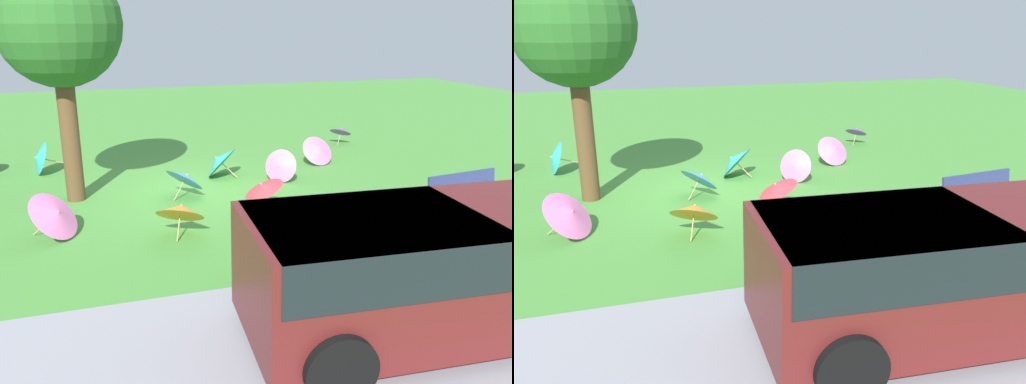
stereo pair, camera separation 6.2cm
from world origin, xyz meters
TOP-DOWN VIEW (x-y plane):
  - ground at (0.00, 0.00)m, footprint 40.00×40.00m
  - road_strip at (0.00, 6.51)m, footprint 40.00×3.78m
  - van_dark at (-1.53, 6.40)m, footprint 4.72×2.39m
  - park_bench at (-4.52, 3.07)m, footprint 1.65×0.66m
  - shade_tree at (2.45, -0.18)m, footprint 2.44×2.44m
  - parasol_pink_0 at (-3.63, -1.35)m, footprint 0.97×0.89m
  - parasol_teal_0 at (3.31, -2.53)m, footprint 0.86×0.90m
  - parasol_purple_0 at (-5.28, -3.41)m, footprint 0.91×0.91m
  - parasol_pink_1 at (2.75, 1.96)m, footprint 1.14×1.20m
  - parasol_orange_2 at (0.69, 2.48)m, footprint 1.12×1.10m
  - parasol_pink_2 at (-2.09, -0.11)m, footprint 0.81×0.82m
  - parasol_blue_1 at (0.21, 0.37)m, footprint 1.07×1.10m
  - parasol_teal_1 at (-0.85, -0.97)m, footprint 1.14×1.20m
  - parasol_red_3 at (-1.02, 1.85)m, footprint 0.79×0.81m

SIDE VIEW (x-z plane):
  - ground at x=0.00m, z-range 0.00..0.00m
  - road_strip at x=0.00m, z-range 0.00..0.01m
  - parasol_pink_2 at x=-2.09m, z-range 0.00..0.78m
  - parasol_pink_0 at x=-3.63m, z-range 0.01..0.79m
  - parasol_teal_0 at x=3.31m, z-range 0.00..0.83m
  - parasol_teal_1 at x=-0.85m, z-range 0.00..0.83m
  - parasol_purple_0 at x=-5.28m, z-range 0.11..0.74m
  - parasol_blue_1 at x=0.21m, z-range 0.07..0.82m
  - parasol_pink_1 at x=2.75m, z-range 0.02..0.88m
  - park_bench at x=-4.52m, z-range 0.01..0.92m
  - parasol_orange_2 at x=0.69m, z-range 0.08..0.86m
  - parasol_red_3 at x=-1.02m, z-range 0.15..0.94m
  - van_dark at x=-1.53m, z-range 0.15..1.68m
  - shade_tree at x=2.45m, z-range 1.11..5.89m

